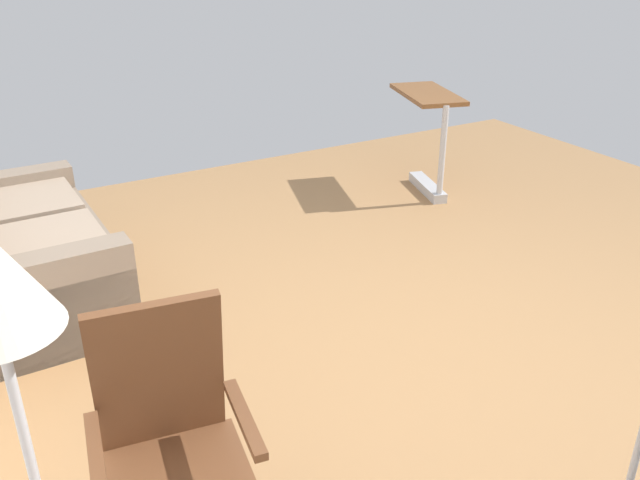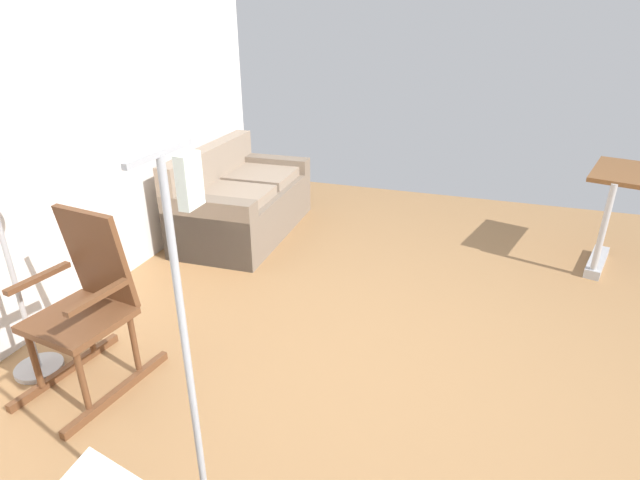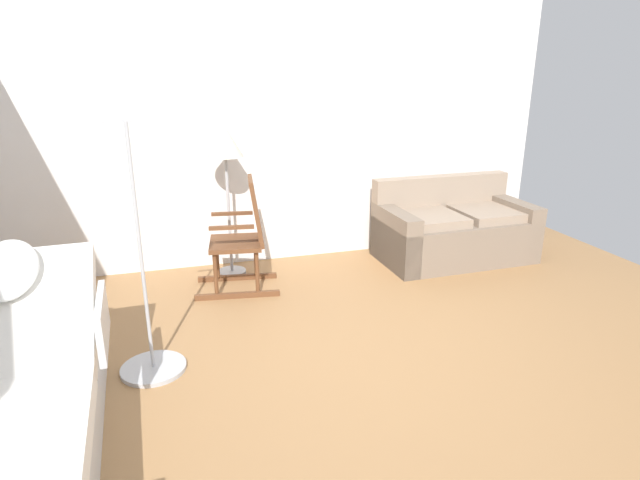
# 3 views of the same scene
# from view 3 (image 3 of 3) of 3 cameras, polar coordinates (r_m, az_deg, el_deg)

# --- Properties ---
(ground_plane) EXTENTS (6.97, 6.97, 0.00)m
(ground_plane) POSITION_cam_3_polar(r_m,az_deg,el_deg) (3.62, 6.29, -15.01)
(ground_plane) COLOR #9E7247
(back_wall) EXTENTS (5.78, 0.10, 2.70)m
(back_wall) POSITION_cam_3_polar(r_m,az_deg,el_deg) (5.51, -3.73, 11.65)
(back_wall) COLOR white
(back_wall) RESTS_ON ground
(couch) EXTENTS (1.62, 0.89, 0.85)m
(couch) POSITION_cam_3_polar(r_m,az_deg,el_deg) (5.82, 14.31, 0.96)
(couch) COLOR #7D6C5C
(couch) RESTS_ON ground
(rocking_chair) EXTENTS (0.82, 0.58, 1.05)m
(rocking_chair) POSITION_cam_3_polar(r_m,az_deg,el_deg) (4.84, -8.33, 0.31)
(rocking_chair) COLOR brown
(rocking_chair) RESTS_ON ground
(floor_lamp) EXTENTS (0.34, 0.34, 1.48)m
(floor_lamp) POSITION_cam_3_polar(r_m,az_deg,el_deg) (5.07, -10.26, 9.45)
(floor_lamp) COLOR #B2B5BA
(floor_lamp) RESTS_ON ground
(iv_pole) EXTENTS (0.44, 0.44, 1.69)m
(iv_pole) POSITION_cam_3_polar(r_m,az_deg,el_deg) (3.76, -17.86, -10.07)
(iv_pole) COLOR #B2B5BA
(iv_pole) RESTS_ON ground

